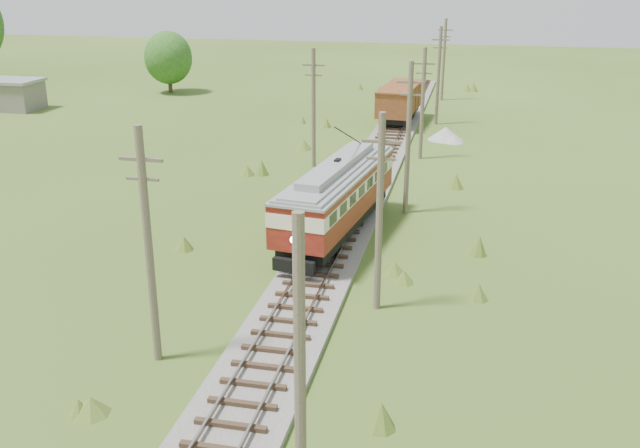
# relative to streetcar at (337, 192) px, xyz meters

# --- Properties ---
(railbed_main) EXTENTS (3.60, 96.00, 0.57)m
(railbed_main) POSITION_rel_streetcar_xyz_m (0.00, 8.13, -2.47)
(railbed_main) COLOR #605B54
(railbed_main) RESTS_ON ground
(streetcar) EXTENTS (4.54, 12.70, 5.75)m
(streetcar) POSITION_rel_streetcar_xyz_m (0.00, 0.00, 0.00)
(streetcar) COLOR black
(streetcar) RESTS_ON ground
(gondola) EXTENTS (3.61, 9.27, 3.01)m
(gondola) POSITION_rel_streetcar_xyz_m (0.00, 30.65, -0.48)
(gondola) COLOR black
(gondola) RESTS_ON ground
(gravel_pile) EXTENTS (3.06, 3.24, 1.11)m
(gravel_pile) POSITION_rel_streetcar_xyz_m (4.70, 24.74, -2.15)
(gravel_pile) COLOR gray
(gravel_pile) RESTS_ON ground
(utility_pole_r_1) EXTENTS (0.30, 0.30, 8.80)m
(utility_pole_r_1) POSITION_rel_streetcar_xyz_m (3.10, -20.87, 1.73)
(utility_pole_r_1) COLOR brown
(utility_pole_r_1) RESTS_ON ground
(utility_pole_r_2) EXTENTS (1.60, 0.30, 8.60)m
(utility_pole_r_2) POSITION_rel_streetcar_xyz_m (3.30, -7.87, 1.76)
(utility_pole_r_2) COLOR brown
(utility_pole_r_2) RESTS_ON ground
(utility_pole_r_3) EXTENTS (1.60, 0.30, 9.00)m
(utility_pole_r_3) POSITION_rel_streetcar_xyz_m (3.20, 5.13, 1.96)
(utility_pole_r_3) COLOR brown
(utility_pole_r_3) RESTS_ON ground
(utility_pole_r_4) EXTENTS (1.60, 0.30, 8.40)m
(utility_pole_r_4) POSITION_rel_streetcar_xyz_m (3.00, 18.13, 1.66)
(utility_pole_r_4) COLOR brown
(utility_pole_r_4) RESTS_ON ground
(utility_pole_r_5) EXTENTS (1.60, 0.30, 8.90)m
(utility_pole_r_5) POSITION_rel_streetcar_xyz_m (3.40, 31.13, 1.91)
(utility_pole_r_5) COLOR brown
(utility_pole_r_5) RESTS_ON ground
(utility_pole_r_6) EXTENTS (1.60, 0.30, 8.70)m
(utility_pole_r_6) POSITION_rel_streetcar_xyz_m (3.20, 44.13, 1.81)
(utility_pole_r_6) COLOR brown
(utility_pole_r_6) RESTS_ON ground
(utility_pole_l_a) EXTENTS (1.60, 0.30, 9.00)m
(utility_pole_l_a) POSITION_rel_streetcar_xyz_m (-4.20, -13.87, 1.96)
(utility_pole_l_a) COLOR brown
(utility_pole_l_a) RESTS_ON ground
(utility_pole_l_b) EXTENTS (1.60, 0.30, 8.60)m
(utility_pole_l_b) POSITION_rel_streetcar_xyz_m (-4.50, 14.13, 1.76)
(utility_pole_l_b) COLOR brown
(utility_pole_l_b) RESTS_ON ground
(tree_mid_a) EXTENTS (5.46, 5.46, 7.03)m
(tree_mid_a) POSITION_rel_streetcar_xyz_m (-28.00, 42.13, 1.36)
(tree_mid_a) COLOR #38281C
(tree_mid_a) RESTS_ON ground
(shed) EXTENTS (6.40, 4.40, 3.10)m
(shed) POSITION_rel_streetcar_xyz_m (-40.00, 29.13, -1.09)
(shed) COLOR slate
(shed) RESTS_ON ground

